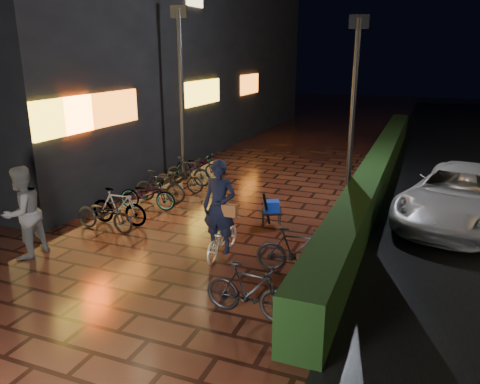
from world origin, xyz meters
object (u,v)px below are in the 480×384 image
at_px(cyclist, 221,221).
at_px(traffic_barrier, 329,241).
at_px(van, 462,196).
at_px(cart_assembly, 271,208).
at_px(bystander_person, 23,212).

bearing_deg(cyclist, traffic_barrier, 20.95).
bearing_deg(cyclist, van, 40.57).
bearing_deg(van, cyclist, -124.51).
bearing_deg(cart_assembly, cyclist, -101.92).
xyz_separation_m(cyclist, cart_assembly, (0.43, 2.02, -0.29)).
relative_size(bystander_person, cart_assembly, 2.06).
relative_size(cyclist, cart_assembly, 2.21).
relative_size(bystander_person, cyclist, 0.93).
distance_m(bystander_person, van, 10.07).
bearing_deg(van, cart_assembly, -140.02).
xyz_separation_m(bystander_person, cart_assembly, (4.17, 3.52, -0.48)).
height_order(cyclist, traffic_barrier, cyclist).
xyz_separation_m(bystander_person, cyclist, (3.74, 1.50, -0.19)).
bearing_deg(cyclist, bystander_person, -158.19).
bearing_deg(cart_assembly, traffic_barrier, -36.35).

